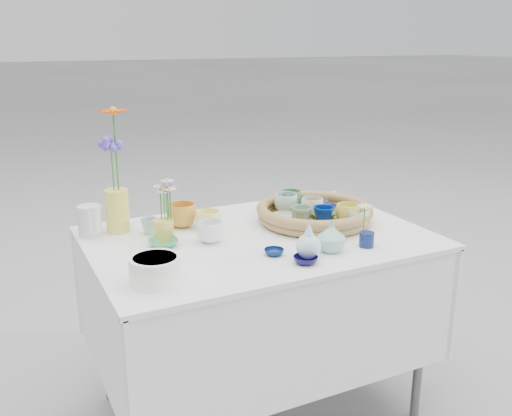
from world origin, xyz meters
name	(u,v)px	position (x,y,z in m)	size (l,w,h in m)	color
ground	(258,408)	(0.00, 0.00, 0.00)	(80.00, 80.00, 0.00)	#9E9E9E
display_table	(258,408)	(0.00, 0.00, 0.00)	(1.26, 0.86, 0.77)	silver
wicker_tray	(314,213)	(0.28, 0.05, 0.80)	(0.47, 0.47, 0.08)	olive
tray_ceramic_0	(304,207)	(0.29, 0.15, 0.80)	(0.12, 0.12, 0.04)	#0F0D58
tray_ceramic_1	(323,208)	(0.36, 0.12, 0.80)	(0.11, 0.11, 0.03)	#0B1346
tray_ceramic_2	(347,213)	(0.36, -0.06, 0.82)	(0.10, 0.10, 0.08)	#DFD44B
tray_ceramic_3	(323,215)	(0.31, 0.04, 0.80)	(0.11, 0.11, 0.03)	#2F6E3F
tray_ceramic_4	(301,216)	(0.18, -0.02, 0.82)	(0.08, 0.08, 0.08)	slate
tray_ceramic_5	(283,218)	(0.14, 0.06, 0.80)	(0.10, 0.10, 0.03)	#A4C1B7
tray_ceramic_6	(286,203)	(0.22, 0.17, 0.82)	(0.10, 0.10, 0.08)	#ACCAC3
tray_ceramic_7	(312,207)	(0.29, 0.09, 0.82)	(0.09, 0.09, 0.07)	beige
tray_ceramic_8	(319,202)	(0.40, 0.21, 0.80)	(0.08, 0.08, 0.03)	#B0D5FF
tray_ceramic_9	(323,216)	(0.26, -0.04, 0.82)	(0.08, 0.08, 0.07)	navy
tray_ceramic_10	(291,226)	(0.12, -0.04, 0.80)	(0.09, 0.09, 0.03)	#EBBB58
tray_ceramic_11	(359,218)	(0.38, -0.12, 0.82)	(0.08, 0.08, 0.07)	silver
tray_ceramic_12	(291,199)	(0.27, 0.23, 0.82)	(0.09, 0.09, 0.07)	#3D8A4B
loose_ceramic_0	(182,215)	(-0.22, 0.23, 0.81)	(0.12, 0.12, 0.09)	gold
loose_ceramic_1	(208,221)	(-0.15, 0.14, 0.80)	(0.10, 0.10, 0.08)	#FFF587
loose_ceramic_2	(163,243)	(-0.36, 0.05, 0.78)	(0.11, 0.11, 0.03)	#429F5D
loose_ceramic_3	(210,232)	(-0.19, 0.02, 0.80)	(0.10, 0.10, 0.08)	white
loose_ceramic_4	(274,252)	(-0.04, -0.20, 0.78)	(0.07, 0.07, 0.02)	#061D51
loose_ceramic_5	(149,226)	(-0.36, 0.20, 0.80)	(0.07, 0.07, 0.06)	#8FB8AA
loose_ceramic_6	(306,260)	(0.02, -0.32, 0.78)	(0.08, 0.08, 0.03)	#0E0A3D
fluted_bowl	(155,270)	(-0.48, -0.25, 0.81)	(0.16, 0.16, 0.08)	white
bud_vase_paleblue	(309,240)	(0.05, -0.29, 0.83)	(0.09, 0.09, 0.13)	#AFD7E5
bud_vase_seafoam	(331,237)	(0.16, -0.26, 0.82)	(0.10, 0.10, 0.11)	#8CBBB6
bud_vase_cobalt	(367,239)	(0.30, -0.28, 0.79)	(0.05, 0.05, 0.05)	#0D1B4E
single_daisy	(364,219)	(0.29, -0.27, 0.87)	(0.06, 0.06, 0.12)	white
tall_vase_yellow	(117,211)	(-0.47, 0.28, 0.85)	(0.09, 0.09, 0.17)	#E7D64F
gerbera	(116,151)	(-0.45, 0.29, 1.08)	(0.12, 0.12, 0.32)	#D54506
hydrangea	(112,167)	(-0.47, 0.28, 1.02)	(0.07, 0.07, 0.25)	#6A4AB9
white_pitcher	(90,221)	(-0.57, 0.28, 0.82)	(0.12, 0.09, 0.12)	silver
daisy_cup	(164,230)	(-0.34, 0.11, 0.81)	(0.07, 0.07, 0.08)	gold
daisy_posy	(166,199)	(-0.32, 0.11, 0.92)	(0.08, 0.08, 0.15)	white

